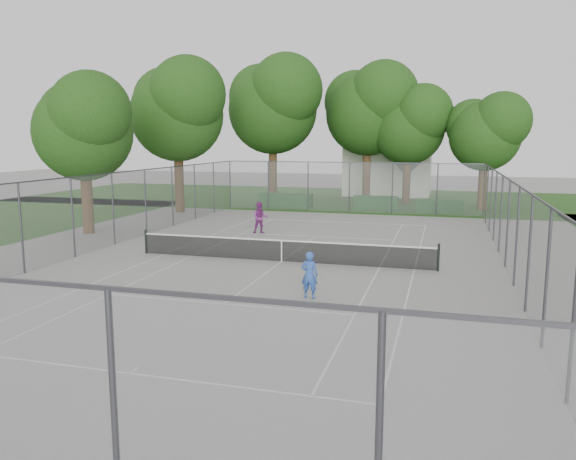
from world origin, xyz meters
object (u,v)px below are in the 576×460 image
(tennis_net, at_px, (282,250))
(girl_player, at_px, (309,275))
(house, at_px, (389,153))
(woman_player, at_px, (260,218))

(tennis_net, xyz_separation_m, girl_player, (2.41, -5.00, 0.26))
(house, distance_m, woman_player, 24.49)
(girl_player, height_order, woman_player, woman_player)
(house, bearing_deg, tennis_net, -92.55)
(girl_player, relative_size, woman_player, 0.89)
(tennis_net, distance_m, house, 30.67)
(tennis_net, relative_size, girl_player, 8.35)
(woman_player, bearing_deg, tennis_net, -86.58)
(woman_player, bearing_deg, girl_player, -86.51)
(house, distance_m, girl_player, 35.61)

